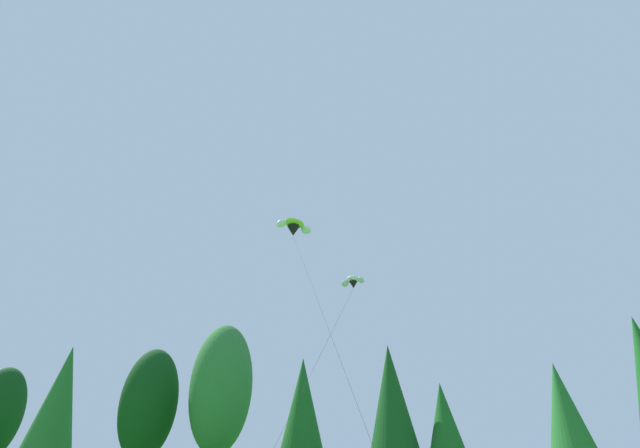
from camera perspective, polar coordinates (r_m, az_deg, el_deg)
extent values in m
cone|color=#236628|center=(53.60, -30.67, -18.72)|extent=(4.57, 4.57, 9.98)
ellipsoid|color=#0F3D14|center=(47.31, -21.30, -20.79)|extent=(5.20, 5.20, 9.90)
ellipsoid|color=#2D7033|center=(45.38, -12.68, -19.87)|extent=(5.83, 5.83, 11.72)
cone|color=#19561E|center=(44.28, -2.30, -22.49)|extent=(4.18, 4.18, 8.67)
cone|color=#144719|center=(42.18, 9.24, -21.28)|extent=(4.32, 4.32, 9.15)
cone|color=#19561E|center=(41.43, 15.85, -23.65)|extent=(3.53, 3.53, 6.50)
cone|color=#236628|center=(44.98, 29.10, -20.33)|extent=(3.89, 3.89, 7.72)
ellipsoid|color=white|center=(40.50, 4.27, -7.17)|extent=(1.57, 1.36, 0.78)
ellipsoid|color=silver|center=(40.06, 5.33, -7.23)|extent=(0.82, 0.96, 0.87)
ellipsoid|color=silver|center=(40.79, 3.25, -7.72)|extent=(0.92, 0.92, 0.87)
cone|color=black|center=(40.38, 4.36, -7.88)|extent=(0.99, 0.99, 0.64)
cylinder|color=black|center=(30.96, 0.12, -16.48)|extent=(4.06, 15.34, 14.94)
ellipsoid|color=#93D633|center=(44.84, -3.39, 0.10)|extent=(2.56, 2.38, 0.99)
ellipsoid|color=white|center=(45.18, -1.83, -0.74)|extent=(1.52, 1.56, 1.20)
ellipsoid|color=white|center=(44.16, -5.01, 0.08)|extent=(1.54, 1.47, 1.20)
cone|color=black|center=(44.53, -3.49, -0.92)|extent=(1.73, 1.73, 1.06)
cylinder|color=black|center=(31.37, 0.04, -10.75)|extent=(7.81, 18.01, 21.15)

